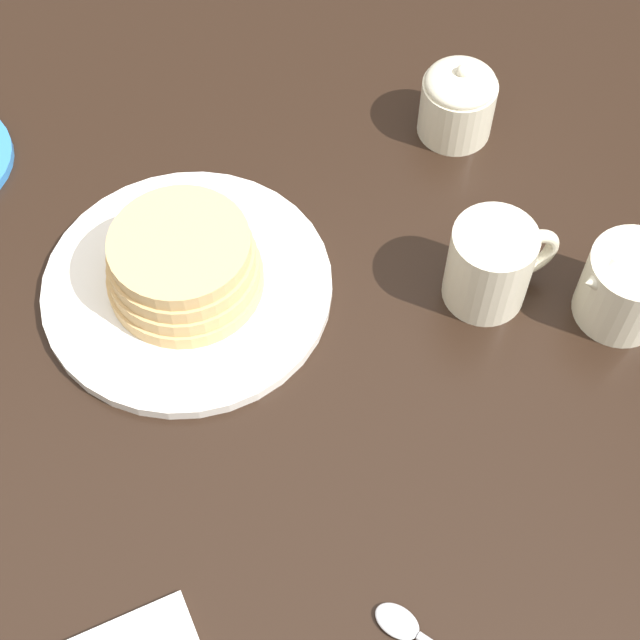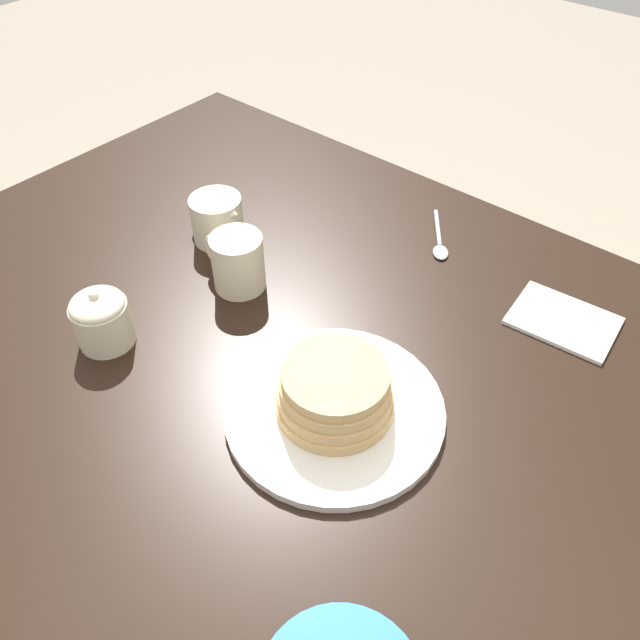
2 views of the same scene
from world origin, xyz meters
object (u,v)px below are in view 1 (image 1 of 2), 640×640
at_px(coffee_mug, 493,264).
at_px(creamer_pitcher, 627,286).
at_px(pancake_plate, 185,273).
at_px(spoon, 426,640).
at_px(sugar_bowl, 458,101).

bearing_deg(coffee_mug, creamer_pitcher, -29.77).
relative_size(pancake_plate, spoon, 2.32).
xyz_separation_m(sugar_bowl, spoon, (-0.23, -0.48, -0.04)).
relative_size(coffee_mug, spoon, 0.92).
bearing_deg(spoon, coffee_mug, 57.19).
bearing_deg(creamer_pitcher, sugar_bowl, 101.03).
bearing_deg(spoon, creamer_pitcher, 37.51).
distance_m(coffee_mug, creamer_pitcher, 0.12).
distance_m(pancake_plate, spoon, 0.38).
bearing_deg(sugar_bowl, spoon, -116.13).
bearing_deg(creamer_pitcher, pancake_plate, 157.08).
relative_size(creamer_pitcher, spoon, 1.02).
relative_size(pancake_plate, creamer_pitcher, 2.28).
bearing_deg(sugar_bowl, coffee_mug, -105.35).
xyz_separation_m(creamer_pitcher, spoon, (-0.28, -0.22, -0.04)).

